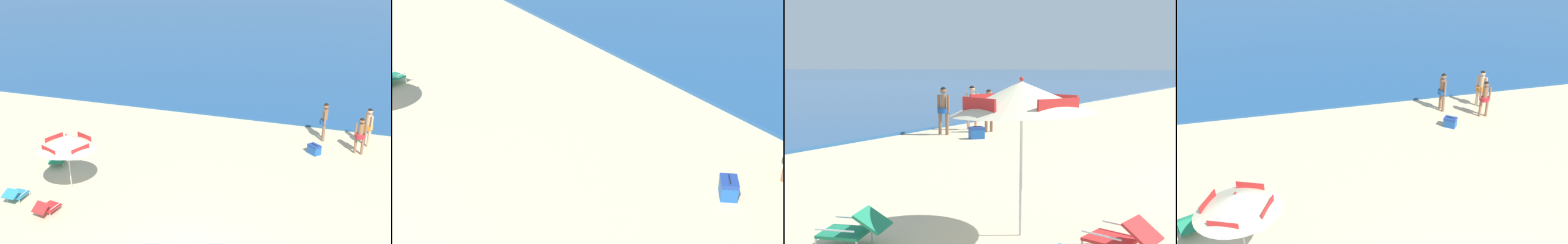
% 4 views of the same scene
% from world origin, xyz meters
% --- Properties ---
extents(cooler_box, '(0.60, 0.59, 0.43)m').
position_xyz_m(cooler_box, '(2.71, 8.98, 0.20)').
color(cooler_box, '#1E56A8').
rests_on(cooler_box, ground).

